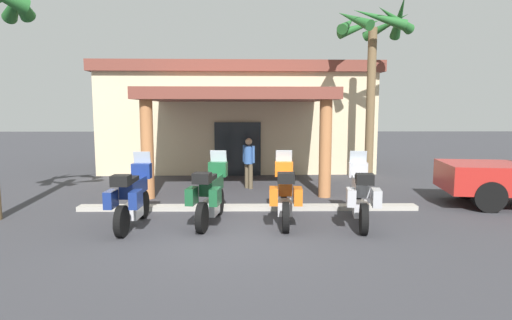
{
  "coord_description": "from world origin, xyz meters",
  "views": [
    {
      "loc": [
        0.52,
        -8.72,
        2.63
      ],
      "look_at": [
        0.66,
        2.99,
        1.2
      ],
      "focal_mm": 29.72,
      "sensor_mm": 36.0,
      "label": 1
    }
  ],
  "objects": [
    {
      "name": "motorcycle_blue",
      "position": [
        -2.11,
        0.51,
        0.7
      ],
      "size": [
        0.71,
        2.21,
        1.61
      ],
      "rotation": [
        0.0,
        0.0,
        1.54
      ],
      "color": "black",
      "rests_on": "ground_plane"
    },
    {
      "name": "palm_tree_near_portico",
      "position": [
        4.7,
        6.05,
        4.88
      ],
      "size": [
        2.69,
        2.72,
        6.36
      ],
      "color": "brown",
      "rests_on": "ground_plane"
    },
    {
      "name": "motorcycle_green",
      "position": [
        -0.41,
        0.78,
        0.7
      ],
      "size": [
        0.82,
        2.21,
        1.61
      ],
      "rotation": [
        0.0,
        0.0,
        1.42
      ],
      "color": "black",
      "rests_on": "ground_plane"
    },
    {
      "name": "ground_plane",
      "position": [
        0.0,
        0.0,
        0.0
      ],
      "size": [
        80.0,
        80.0,
        0.0
      ],
      "primitive_type": "plane",
      "color": "#38383D"
    },
    {
      "name": "pedestrian",
      "position": [
        0.45,
        5.07,
        0.96
      ],
      "size": [
        0.4,
        0.4,
        1.67
      ],
      "rotation": [
        0.0,
        0.0,
        0.77
      ],
      "color": "brown",
      "rests_on": "ground_plane"
    },
    {
      "name": "motorcycle_silver",
      "position": [
        3.0,
        0.62,
        0.7
      ],
      "size": [
        0.83,
        2.2,
        1.61
      ],
      "rotation": [
        0.0,
        0.0,
        1.41
      ],
      "color": "black",
      "rests_on": "ground_plane"
    },
    {
      "name": "motel_building",
      "position": [
        -0.07,
        10.49,
        2.29
      ],
      "size": [
        11.65,
        10.72,
        4.49
      ],
      "rotation": [
        0.0,
        0.0,
        0.03
      ],
      "color": "beige",
      "rests_on": "ground_plane"
    },
    {
      "name": "motorcycle_orange",
      "position": [
        1.29,
        0.8,
        0.7
      ],
      "size": [
        0.72,
        2.21,
        1.61
      ],
      "rotation": [
        0.0,
        0.0,
        1.52
      ],
      "color": "black",
      "rests_on": "ground_plane"
    },
    {
      "name": "curb_strip",
      "position": [
        0.44,
        2.1,
        0.06
      ],
      "size": [
        8.81,
        0.36,
        0.12
      ],
      "primitive_type": "cube",
      "color": "#ADA89E",
      "rests_on": "ground_plane"
    }
  ]
}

